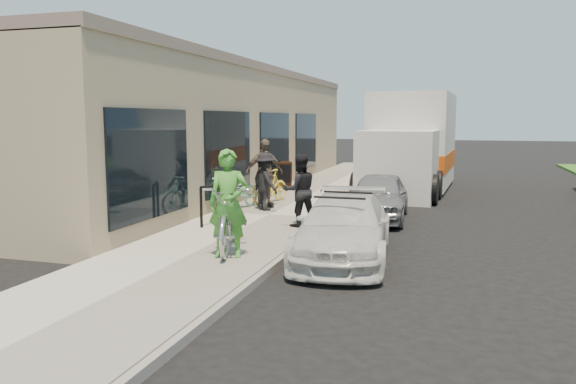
# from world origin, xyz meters

# --- Properties ---
(ground) EXTENTS (120.00, 120.00, 0.00)m
(ground) POSITION_xyz_m (0.00, 0.00, 0.00)
(ground) COLOR black
(ground) RESTS_ON ground
(sidewalk) EXTENTS (3.00, 34.00, 0.15)m
(sidewalk) POSITION_xyz_m (-2.00, 3.00, 0.07)
(sidewalk) COLOR #A9A598
(sidewalk) RESTS_ON ground
(curb) EXTENTS (0.12, 34.00, 0.13)m
(curb) POSITION_xyz_m (-0.45, 3.00, 0.07)
(curb) COLOR gray
(curb) RESTS_ON ground
(storefront) EXTENTS (3.60, 20.00, 4.22)m
(storefront) POSITION_xyz_m (-5.24, 7.99, 2.12)
(storefront) COLOR tan
(storefront) RESTS_ON ground
(bike_rack) EXTENTS (0.28, 0.61, 0.91)m
(bike_rack) POSITION_xyz_m (-2.76, 1.26, 0.70)
(bike_rack) COLOR black
(bike_rack) RESTS_ON sidewalk
(sandwich_board) EXTENTS (0.71, 0.71, 0.89)m
(sandwich_board) POSITION_xyz_m (-3.27, 8.28, 0.61)
(sandwich_board) COLOR #32180D
(sandwich_board) RESTS_ON sidewalk
(sedan_white) EXTENTS (1.96, 4.04, 1.17)m
(sedan_white) POSITION_xyz_m (0.51, -0.23, 0.57)
(sedan_white) COLOR silver
(sedan_white) RESTS_ON ground
(sedan_silver) EXTENTS (1.53, 3.48, 1.17)m
(sedan_silver) POSITION_xyz_m (0.56, 3.96, 0.58)
(sedan_silver) COLOR gray
(sedan_silver) RESTS_ON ground
(moving_truck) EXTENTS (2.96, 7.03, 3.39)m
(moving_truck) POSITION_xyz_m (0.81, 10.16, 1.50)
(moving_truck) COLOR silver
(moving_truck) RESTS_ON ground
(tandem_bike) EXTENTS (1.39, 2.41, 1.20)m
(tandem_bike) POSITION_xyz_m (-1.46, -0.73, 0.75)
(tandem_bike) COLOR #AFAFB1
(tandem_bike) RESTS_ON sidewalk
(woman_rider) EXTENTS (0.77, 0.61, 1.84)m
(woman_rider) POSITION_xyz_m (-1.30, -1.22, 1.07)
(woman_rider) COLOR #418F2F
(woman_rider) RESTS_ON sidewalk
(man_standing) EXTENTS (0.97, 0.92, 1.59)m
(man_standing) POSITION_xyz_m (-0.87, 1.76, 0.95)
(man_standing) COLOR black
(man_standing) RESTS_ON sidewalk
(cruiser_bike_a) EXTENTS (1.09, 1.79, 1.04)m
(cruiser_bike_a) POSITION_xyz_m (-2.99, 2.46, 0.67)
(cruiser_bike_a) COLOR #8CD1B9
(cruiser_bike_a) RESTS_ON sidewalk
(cruiser_bike_b) EXTENTS (1.01, 1.79, 0.89)m
(cruiser_bike_b) POSITION_xyz_m (-3.06, 3.60, 0.59)
(cruiser_bike_b) COLOR #8CD1B9
(cruiser_bike_b) RESTS_ON sidewalk
(cruiser_bike_c) EXTENTS (0.93, 1.61, 0.93)m
(cruiser_bike_c) POSITION_xyz_m (-2.63, 4.90, 0.62)
(cruiser_bike_c) COLOR yellow
(cruiser_bike_c) RESTS_ON sidewalk
(bystander_a) EXTENTS (1.09, 1.03, 1.49)m
(bystander_a) POSITION_xyz_m (-2.31, 3.60, 0.89)
(bystander_a) COLOR black
(bystander_a) RESTS_ON sidewalk
(bystander_b) EXTENTS (1.09, 1.04, 1.82)m
(bystander_b) POSITION_xyz_m (-2.53, 4.14, 1.06)
(bystander_b) COLOR brown
(bystander_b) RESTS_ON sidewalk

